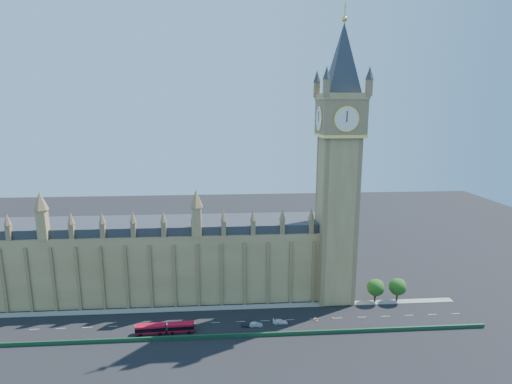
{
  "coord_description": "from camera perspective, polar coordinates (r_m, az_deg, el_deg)",
  "views": [
    {
      "loc": [
        0.56,
        -117.38,
        66.56
      ],
      "look_at": [
        9.78,
        10.0,
        40.48
      ],
      "focal_mm": 28.0,
      "sensor_mm": 36.0,
      "label": 1
    }
  ],
  "objects": [
    {
      "name": "car_grey",
      "position": [
        132.13,
        -1.13,
        -18.36
      ],
      "size": [
        4.11,
        1.75,
        1.39
      ],
      "primitive_type": "imported",
      "rotation": [
        0.0,
        0.0,
        1.6
      ],
      "color": "#393C40",
      "rests_on": "ground"
    },
    {
      "name": "cone_d",
      "position": [
        138.14,
        10.9,
        -17.31
      ],
      "size": [
        0.52,
        0.52,
        0.75
      ],
      "rotation": [
        0.0,
        0.0,
        0.12
      ],
      "color": "black",
      "rests_on": "ground"
    },
    {
      "name": "car_silver",
      "position": [
        131.98,
        -0.02,
        -18.4
      ],
      "size": [
        4.21,
        1.65,
        1.37
      ],
      "primitive_type": "imported",
      "rotation": [
        0.0,
        0.0,
        1.52
      ],
      "color": "#AFB2B7",
      "rests_on": "ground"
    },
    {
      "name": "tree_east_far",
      "position": [
        153.35,
        19.64,
        -12.57
      ],
      "size": [
        6.0,
        6.0,
        8.5
      ],
      "color": "#382619",
      "rests_on": "ground"
    },
    {
      "name": "red_bus",
      "position": [
        131.26,
        -12.88,
        -18.45
      ],
      "size": [
        17.58,
        3.4,
        2.97
      ],
      "rotation": [
        0.0,
        0.0,
        0.04
      ],
      "color": "red",
      "rests_on": "ground"
    },
    {
      "name": "elizabeth_tower",
      "position": [
        137.13,
        11.8,
        6.28
      ],
      "size": [
        20.59,
        20.59,
        105.0
      ],
      "color": "olive",
      "rests_on": "ground"
    },
    {
      "name": "palace_westminster",
      "position": [
        151.18,
        -13.78,
        -9.2
      ],
      "size": [
        120.0,
        20.0,
        28.0
      ],
      "color": "olive",
      "rests_on": "ground"
    },
    {
      "name": "tree_east_near",
      "position": [
        150.42,
        16.78,
        -12.87
      ],
      "size": [
        6.0,
        6.0,
        8.5
      ],
      "color": "#382619",
      "rests_on": "ground"
    },
    {
      "name": "kerb_north",
      "position": [
        143.24,
        -4.05,
        -16.14
      ],
      "size": [
        160.0,
        3.0,
        0.16
      ],
      "primitive_type": "cube",
      "color": "gray",
      "rests_on": "ground"
    },
    {
      "name": "bridge_parapet",
      "position": [
        126.87,
        -4.03,
        -19.81
      ],
      "size": [
        160.0,
        0.6,
        1.2
      ],
      "primitive_type": "cube",
      "color": "#1E4C2D",
      "rests_on": "ground"
    },
    {
      "name": "cone_c",
      "position": [
        137.53,
        8.46,
        -17.38
      ],
      "size": [
        0.47,
        0.47,
        0.68
      ],
      "rotation": [
        0.0,
        0.0,
        0.1
      ],
      "color": "black",
      "rests_on": "ground"
    },
    {
      "name": "cone_b",
      "position": [
        135.99,
        8.72,
        -17.74
      ],
      "size": [
        0.54,
        0.54,
        0.7
      ],
      "rotation": [
        0.0,
        0.0,
        0.26
      ],
      "color": "black",
      "rests_on": "ground"
    },
    {
      "name": "ground",
      "position": [
        134.94,
        -4.04,
        -18.04
      ],
      "size": [
        400.0,
        400.0,
        0.0
      ],
      "primitive_type": "plane",
      "color": "black",
      "rests_on": "ground"
    },
    {
      "name": "cone_a",
      "position": [
        136.77,
        8.31,
        -17.54
      ],
      "size": [
        0.56,
        0.56,
        0.73
      ],
      "rotation": [
        0.0,
        0.0,
        -0.27
      ],
      "color": "black",
      "rests_on": "ground"
    },
    {
      "name": "car_white",
      "position": [
        133.66,
        3.49,
        -18.01
      ],
      "size": [
        4.97,
        2.57,
        1.38
      ],
      "primitive_type": "imported",
      "rotation": [
        0.0,
        0.0,
        1.43
      ],
      "color": "white",
      "rests_on": "ground"
    }
  ]
}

